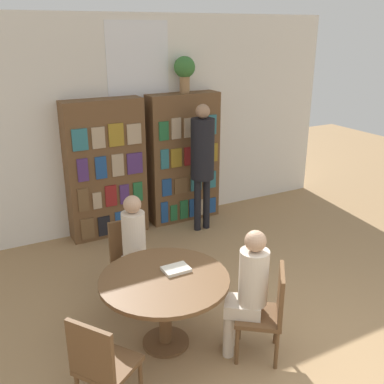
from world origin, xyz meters
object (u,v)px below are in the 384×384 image
at_px(reading_table, 165,289).
at_px(chair_left_side, 131,256).
at_px(bookshelf_left, 106,170).
at_px(bookshelf_right, 183,158).
at_px(flower_vase, 185,70).
at_px(chair_far_side, 268,309).
at_px(librarian_standing, 202,154).
at_px(seated_reader_left, 136,246).
at_px(chair_near_camera, 101,363).
at_px(seated_reader_right, 248,287).

distance_m(reading_table, chair_left_side, 0.93).
relative_size(bookshelf_left, chair_left_side, 2.21).
distance_m(bookshelf_right, flower_vase, 1.29).
xyz_separation_m(chair_far_side, librarian_standing, (0.84, 2.65, 0.66)).
height_order(bookshelf_right, seated_reader_left, bookshelf_right).
distance_m(bookshelf_right, chair_near_camera, 3.90).
xyz_separation_m(reading_table, chair_left_side, (0.02, 0.93, -0.11)).
height_order(chair_left_side, seated_reader_left, seated_reader_left).
bearing_deg(chair_left_side, librarian_standing, -141.51).
bearing_deg(chair_far_side, seated_reader_right, 90.00).
bearing_deg(reading_table, seated_reader_left, 88.47).
relative_size(chair_far_side, librarian_standing, 0.47).
bearing_deg(chair_left_side, bookshelf_right, -130.60).
bearing_deg(bookshelf_right, bookshelf_left, -180.00).
xyz_separation_m(reading_table, chair_near_camera, (-0.76, -0.52, -0.11)).
distance_m(flower_vase, reading_table, 3.45).
distance_m(flower_vase, librarian_standing, 1.22).
bearing_deg(flower_vase, chair_near_camera, -126.68).
bearing_deg(librarian_standing, reading_table, -126.95).
height_order(bookshelf_left, chair_left_side, bookshelf_left).
xyz_separation_m(chair_near_camera, seated_reader_right, (1.35, 0.07, 0.21)).
bearing_deg(reading_table, librarian_standing, 53.05).
distance_m(flower_vase, chair_near_camera, 4.27).
distance_m(reading_table, seated_reader_left, 0.75).
bearing_deg(chair_far_side, flower_vase, 22.89).
bearing_deg(chair_far_side, chair_left_side, 63.00).
distance_m(seated_reader_left, seated_reader_right, 1.33).
bearing_deg(chair_far_side, librarian_standing, 20.02).
distance_m(flower_vase, seated_reader_left, 2.87).
relative_size(bookshelf_right, chair_left_side, 2.21).
bearing_deg(reading_table, chair_far_side, -37.53).
relative_size(bookshelf_left, seated_reader_right, 1.57).
height_order(chair_far_side, librarian_standing, librarian_standing).
distance_m(chair_near_camera, chair_left_side, 1.65).
relative_size(bookshelf_right, seated_reader_right, 1.57).
bearing_deg(seated_reader_right, bookshelf_right, 20.38).
relative_size(reading_table, seated_reader_left, 0.96).
xyz_separation_m(reading_table, seated_reader_left, (0.02, 0.74, 0.10)).
height_order(reading_table, librarian_standing, librarian_standing).
relative_size(reading_table, chair_near_camera, 1.35).
height_order(seated_reader_right, librarian_standing, librarian_standing).
xyz_separation_m(chair_near_camera, chair_far_side, (1.50, -0.04, 0.00)).
bearing_deg(bookshelf_left, reading_table, -97.11).
bearing_deg(flower_vase, seated_reader_left, -129.74).
bearing_deg(reading_table, seated_reader_right, -37.53).
bearing_deg(bookshelf_right, librarian_standing, -85.43).
bearing_deg(chair_near_camera, reading_table, 90.00).
bearing_deg(chair_left_side, flower_vase, -131.06).
relative_size(chair_near_camera, seated_reader_right, 0.71).
bearing_deg(chair_left_side, seated_reader_right, 113.85).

